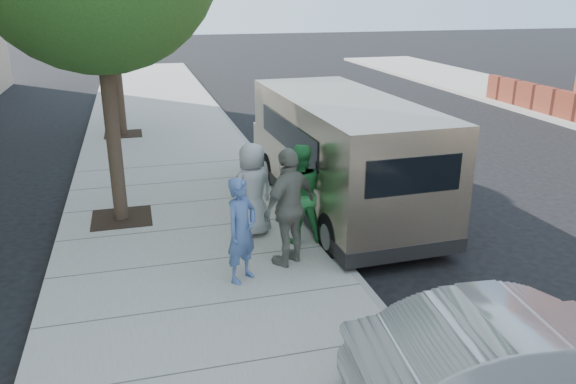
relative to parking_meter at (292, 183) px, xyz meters
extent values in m
plane|color=black|center=(-0.89, -0.73, -1.16)|extent=(120.00, 120.00, 0.00)
cube|color=gray|center=(-1.89, -0.73, -1.09)|extent=(5.00, 60.00, 0.15)
cube|color=gray|center=(0.55, -0.73, -1.09)|extent=(0.12, 60.00, 0.16)
cube|color=black|center=(-3.19, 1.67, -1.01)|extent=(1.20, 1.20, 0.01)
cylinder|color=#38281E|center=(-3.19, 1.67, 0.97)|extent=(0.28, 0.28, 3.96)
cube|color=black|center=(-3.19, 9.27, -1.01)|extent=(1.20, 1.20, 0.01)
cylinder|color=#38281E|center=(-3.19, 9.27, 0.75)|extent=(0.28, 0.28, 3.52)
cylinder|color=gray|center=(0.00, 0.00, -0.46)|extent=(0.06, 0.06, 1.11)
cube|color=gray|center=(0.00, 0.00, 0.14)|extent=(0.22, 0.09, 0.08)
cube|color=#2D2D30|center=(-0.08, 0.01, 0.28)|extent=(0.13, 0.12, 0.22)
cube|color=#2D2D30|center=(0.08, -0.01, 0.28)|extent=(0.13, 0.12, 0.22)
cube|color=tan|center=(1.43, 1.22, 0.20)|extent=(2.44, 6.18, 2.25)
cube|color=tan|center=(1.33, 4.56, -0.36)|extent=(2.10, 0.68, 0.96)
cube|color=black|center=(1.52, -1.85, 0.59)|extent=(1.70, 0.07, 0.62)
cylinder|color=black|center=(0.37, 3.21, -0.73)|extent=(0.32, 0.87, 0.86)
cylinder|color=black|center=(2.37, 3.26, -0.73)|extent=(0.32, 0.87, 0.86)
cylinder|color=black|center=(0.49, -0.95, -0.73)|extent=(0.32, 0.87, 0.86)
cylinder|color=black|center=(2.48, -0.89, -0.73)|extent=(0.32, 0.87, 0.86)
imported|color=#9CA0A3|center=(1.24, -5.21, -0.50)|extent=(4.09, 1.74, 1.31)
imported|color=#466095|center=(-1.27, -1.58, -0.15)|extent=(0.74, 0.72, 1.72)
imported|color=#2F8F45|center=(0.02, -0.37, -0.08)|extent=(0.91, 0.71, 1.86)
imported|color=#A5A6A8|center=(-0.72, 0.17, -0.11)|extent=(1.03, 0.87, 1.79)
imported|color=slate|center=(-0.38, -1.19, 0.01)|extent=(1.26, 1.08, 2.03)
camera|label=1|loc=(-2.70, -9.58, 3.35)|focal=35.00mm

